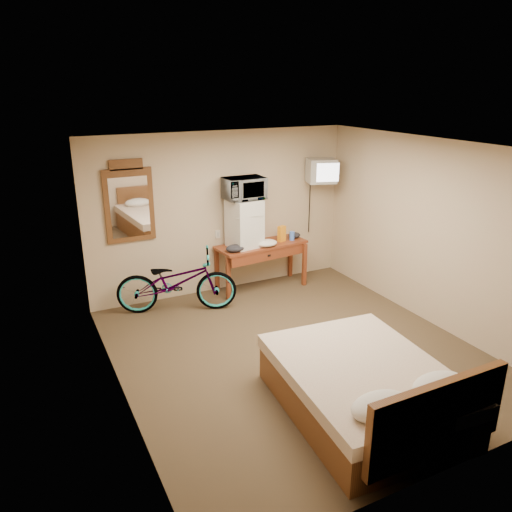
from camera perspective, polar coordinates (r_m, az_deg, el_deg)
name	(u,v)px	position (r m, az deg, el deg)	size (l,w,h in m)	color
room	(298,257)	(5.80, 4.87, -0.11)	(4.60, 4.64, 2.50)	#463523
desk	(262,251)	(7.90, 0.73, 0.60)	(1.50, 0.70, 0.75)	maroon
mini_fridge	(244,223)	(7.67, -1.33, 3.79)	(0.52, 0.51, 0.75)	silver
microwave	(244,188)	(7.54, -1.36, 7.73)	(0.60, 0.41, 0.33)	silver
snack_bag	(282,234)	(7.98, 2.95, 2.56)	(0.13, 0.07, 0.25)	orange
blue_cup	(292,236)	(8.08, 4.13, 2.33)	(0.08, 0.08, 0.14)	#4577ED
cloth_cream	(267,243)	(7.75, 1.23, 1.49)	(0.34, 0.26, 0.10)	white
cloth_dark_a	(235,248)	(7.50, -2.40, 0.90)	(0.29, 0.22, 0.11)	black
cloth_dark_b	(294,235)	(8.19, 4.40, 2.38)	(0.20, 0.17, 0.09)	black
crt_television	(321,171)	(8.16, 7.45, 9.64)	(0.53, 0.62, 0.38)	black
wall_mirror	(129,203)	(7.26, -14.30, 5.94)	(0.69, 0.04, 1.17)	brown
bicycle	(177,282)	(7.27, -9.06, -2.92)	(0.60, 1.72, 0.90)	black
bed	(367,389)	(5.21, 12.59, -14.65)	(1.64, 2.08, 0.90)	brown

